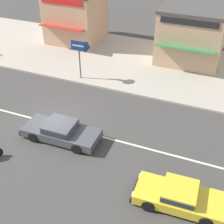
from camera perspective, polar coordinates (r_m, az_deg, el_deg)
ground_plane at (r=19.74m, az=-10.65°, el=-2.15°), size 160.00×160.00×0.00m
lane_centre_stripe at (r=19.73m, az=-10.65°, el=-2.14°), size 50.40×0.14×0.01m
kerb_strip at (r=27.36m, az=0.32°, el=9.81°), size 68.00×10.00×0.15m
sedan_dark_grey_2 at (r=18.24m, az=-9.35°, el=-3.38°), size 4.60×1.99×1.06m
sedan_yellow_3 at (r=14.91m, az=12.21°, el=-14.78°), size 4.25×1.97×1.06m
arrow_signboard at (r=22.85m, az=-4.81°, el=11.51°), size 1.56×0.78×3.01m
shopfront_mid_block at (r=27.01m, az=14.40°, el=13.72°), size 5.12×5.71×4.47m
shopfront_far_kios at (r=30.47m, az=-6.64°, el=17.17°), size 4.72×5.44×4.69m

